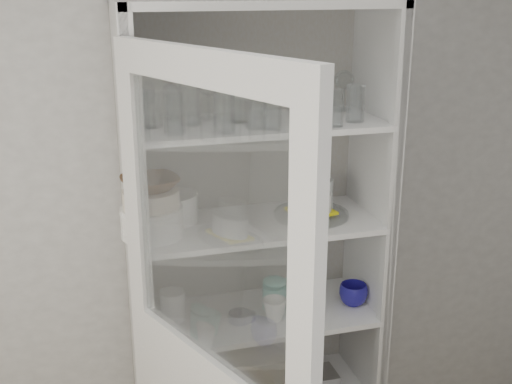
{
  "coord_description": "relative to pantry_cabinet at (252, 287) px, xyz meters",
  "views": [
    {
      "loc": [
        -0.45,
        -1.0,
        2.16
      ],
      "look_at": [
        0.2,
        1.27,
        1.38
      ],
      "focal_mm": 45.0,
      "sensor_mm": 36.0,
      "label": 1
    }
  ],
  "objects": [
    {
      "name": "tumbler_4",
      "position": [
        0.02,
        -0.21,
        0.79
      ],
      "size": [
        0.07,
        0.07,
        0.13
      ],
      "primitive_type": "cylinder",
      "rotation": [
        0.0,
        0.0,
        0.1
      ],
      "color": "silver",
      "rests_on": "shelf_glass"
    },
    {
      "name": "mug_blue",
      "position": [
        0.41,
        -0.12,
        -0.03
      ],
      "size": [
        0.15,
        0.15,
        0.09
      ],
      "primitive_type": "imported",
      "rotation": [
        0.0,
        0.0,
        0.32
      ],
      "color": "navy",
      "rests_on": "shelf_mugs"
    },
    {
      "name": "glass_platter",
      "position": [
        0.23,
        -0.07,
        0.33
      ],
      "size": [
        0.35,
        0.35,
        0.02
      ],
      "primitive_type": "cylinder",
      "rotation": [
        0.0,
        0.0,
        -0.19
      ],
      "color": "silver",
      "rests_on": "shelf_plates"
    },
    {
      "name": "goblet_2",
      "position": [
        0.23,
        0.06,
        0.81
      ],
      "size": [
        0.08,
        0.08,
        0.18
      ],
      "primitive_type": null,
      "color": "silver",
      "rests_on": "shelf_glass"
    },
    {
      "name": "tumbler_5",
      "position": [
        0.25,
        -0.23,
        0.79
      ],
      "size": [
        0.09,
        0.09,
        0.13
      ],
      "primitive_type": "cylinder",
      "rotation": [
        0.0,
        0.0,
        -0.39
      ],
      "color": "silver",
      "rests_on": "shelf_glass"
    },
    {
      "name": "mug_white",
      "position": [
        0.05,
        -0.15,
        -0.03
      ],
      "size": [
        0.12,
        0.12,
        0.09
      ],
      "primitive_type": "imported",
      "rotation": [
        0.0,
        0.0,
        0.33
      ],
      "color": "white",
      "rests_on": "shelf_mugs"
    },
    {
      "name": "yellow_trivet",
      "position": [
        0.23,
        -0.07,
        0.34
      ],
      "size": [
        0.19,
        0.19,
        0.01
      ],
      "primitive_type": "cube",
      "rotation": [
        0.0,
        0.0,
        0.23
      ],
      "color": "yellow",
      "rests_on": "glass_platter"
    },
    {
      "name": "tumbler_9",
      "position": [
        -0.25,
        -0.05,
        0.8
      ],
      "size": [
        0.1,
        0.1,
        0.15
      ],
      "primitive_type": "cylinder",
      "rotation": [
        0.0,
        0.0,
        -0.42
      ],
      "color": "silver",
      "rests_on": "shelf_glass"
    },
    {
      "name": "tumbler_7",
      "position": [
        -0.41,
        -0.08,
        0.79
      ],
      "size": [
        0.08,
        0.08,
        0.14
      ],
      "primitive_type": "cylinder",
      "rotation": [
        0.0,
        0.0,
        0.14
      ],
      "color": "silver",
      "rests_on": "shelf_glass"
    },
    {
      "name": "goblet_0",
      "position": [
        -0.3,
        0.04,
        0.8
      ],
      "size": [
        0.07,
        0.07,
        0.15
      ],
      "primitive_type": null,
      "color": "silver",
      "rests_on": "shelf_glass"
    },
    {
      "name": "pantry_cabinet",
      "position": [
        0.0,
        0.0,
        0.0
      ],
      "size": [
        1.0,
        0.45,
        2.1
      ],
      "color": "silver",
      "rests_on": "floor"
    },
    {
      "name": "plate_stack_front",
      "position": [
        -0.41,
        -0.1,
        0.38
      ],
      "size": [
        0.23,
        0.23,
        0.11
      ],
      "primitive_type": "cylinder",
      "color": "white",
      "rests_on": "shelf_plates"
    },
    {
      "name": "measuring_cups",
      "position": [
        -0.08,
        -0.12,
        -0.06
      ],
      "size": [
        0.09,
        0.09,
        0.04
      ],
      "primitive_type": "cylinder",
      "color": "silver",
      "rests_on": "shelf_mugs"
    },
    {
      "name": "white_canister",
      "position": [
        -0.34,
        -0.03,
        -0.02
      ],
      "size": [
        0.12,
        0.12,
        0.12
      ],
      "primitive_type": "cylinder",
      "rotation": [
        0.0,
        0.0,
        0.24
      ],
      "color": "white",
      "rests_on": "shelf_mugs"
    },
    {
      "name": "tumbler_3",
      "position": [
        0.14,
        -0.2,
        0.8
      ],
      "size": [
        0.1,
        0.1,
        0.16
      ],
      "primitive_type": "cylinder",
      "rotation": [
        0.0,
        0.0,
        -0.41
      ],
      "color": "silver",
      "rests_on": "shelf_glass"
    },
    {
      "name": "grey_bowl_stack",
      "position": [
        0.27,
        -0.03,
        0.39
      ],
      "size": [
        0.12,
        0.12,
        0.14
      ],
      "primitive_type": "cylinder",
      "color": "#B3B8B7",
      "rests_on": "shelf_plates"
    },
    {
      "name": "terracotta_bowl",
      "position": [
        -0.41,
        -0.1,
        0.52
      ],
      "size": [
        0.24,
        0.24,
        0.05
      ],
      "primitive_type": "imported",
      "rotation": [
        0.0,
        0.0,
        0.19
      ],
      "color": "#502C14",
      "rests_on": "cream_bowl"
    },
    {
      "name": "wall_back",
      "position": [
        -0.2,
        0.16,
        0.36
      ],
      "size": [
        3.6,
        0.02,
        2.6
      ],
      "primitive_type": "cube",
      "color": "#A4A3A3",
      "rests_on": "ground"
    },
    {
      "name": "tumbler_1",
      "position": [
        -0.16,
        -0.22,
        0.8
      ],
      "size": [
        0.08,
        0.08,
        0.15
      ],
      "primitive_type": "cylinder",
      "rotation": [
        0.0,
        0.0,
        0.13
      ],
      "color": "silver",
      "rests_on": "shelf_glass"
    },
    {
      "name": "goblet_3",
      "position": [
        0.4,
        0.04,
        0.81
      ],
      "size": [
        0.08,
        0.08,
        0.18
      ],
      "primitive_type": null,
      "color": "silver",
      "rests_on": "shelf_glass"
    },
    {
      "name": "cream_bowl",
      "position": [
        -0.41,
        -0.1,
        0.46
      ],
      "size": [
        0.26,
        0.26,
        0.06
      ],
      "primitive_type": "cylinder",
      "rotation": [
        0.0,
        0.0,
        -0.32
      ],
      "color": "beige",
      "rests_on": "plate_stack_front"
    },
    {
      "name": "tumbler_0",
      "position": [
        -0.33,
        -0.19,
        0.79
      ],
      "size": [
        0.08,
        0.08,
        0.15
      ],
      "primitive_type": "cylinder",
      "rotation": [
        0.0,
        0.0,
        -0.05
      ],
      "color": "silver",
      "rests_on": "shelf_glass"
    },
    {
      "name": "tumbler_2",
      "position": [
        -0.03,
        -0.18,
        0.79
      ],
      "size": [
        0.08,
        0.08,
        0.13
      ],
      "primitive_type": "cylinder",
      "rotation": [
        0.0,
        0.0,
        0.31
      ],
      "color": "silver",
      "rests_on": "shelf_glass"
    },
    {
      "name": "white_ramekin",
      "position": [
        0.23,
        -0.07,
        0.38
      ],
      "size": [
        0.18,
        0.18,
        0.07
      ],
      "primitive_type": "cylinder",
      "rotation": [
        0.0,
        0.0,
        -0.16
      ],
      "color": "white",
      "rests_on": "yellow_trivet"
    },
    {
      "name": "tumbler_6",
      "position": [
        0.35,
        -0.17,
        0.79
      ],
      "size": [
        0.09,
        0.09,
        0.14
      ],
      "primitive_type": "cylinder",
      "rotation": [
        0.0,
        0.0,
        -0.3
      ],
      "color": "silver",
      "rests_on": "shelf_glass"
    },
    {
      "name": "tumbler_10",
      "position": [
        -0.07,
        -0.06,
        0.79
      ],
      "size": [
        0.09,
        0.09,
        0.14
      ],
      "primitive_type": "cylinder",
      "rotation": [
        0.0,
        0.0,
        -0.39
      ],
      "color": "silver",
      "rests_on": "shelf_glass"
    },
    {
      "name": "tin_box",
      "position": [
        0.27,
        -0.07,
        -0.45
      ],
      "size": [
        0.19,
        0.14,
        0.06
      ],
      "primitive_type": "cube",
      "rotation": [
        0.0,
        0.0,
        0.01
      ],
      "color": "#A5A5A5",
      "rests_on": "shelf_bot"
    },
    {
      "name": "mug_teal",
      "position": [
        0.18,
        -0.02,
        -0.03
      ],
      "size": [
        0.11,
        0.11,
        0.09
      ],
      "primitive_type": "imported",
      "rotation": [
        0.0,
        0.0,
        -0.11
      ],
      "color": "teal",
      "rests_on": "shelf_mugs"
    },
    {
      "name": "plate_stack_back",
      "position": [
        -0.32,
        0.03,
        0.38
      ],
      "size": [
        0.21,
        0.21,
        0.11
      ],
      "primitive_type": "cylinder",
      "color": "white",
      "rests_on": "shelf_plates"
    },
    {
      "name": "tumbler_8",
      "position": [
        -0.38,
        -0.06,
        0.79
      ],
      "size": [
        0.08,
        0.08,
        0.13
      ],
      "primitive_type": "cylinder",
      "rotation": [
        0.0,
        0.0,
        -0.27
      ],
      "color": "silver",
      "rests_on": "shelf_glass"
    },
    {
      "name": "teal_jar",
      "position": [
        0.08,
        -0.05,
        -0.02
      ],
      "size": [
        0.1,
        0.1,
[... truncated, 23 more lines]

